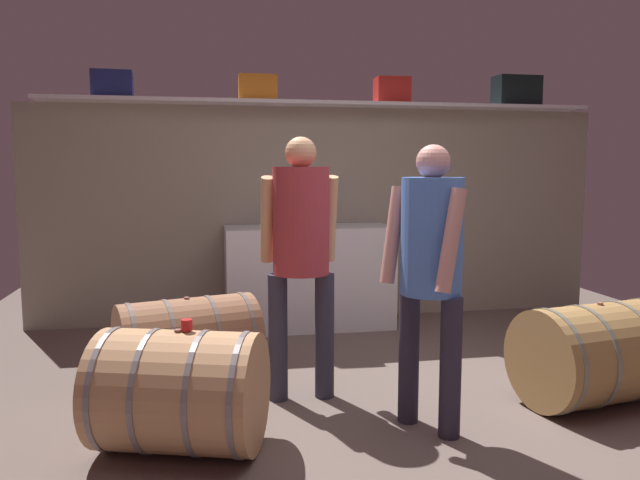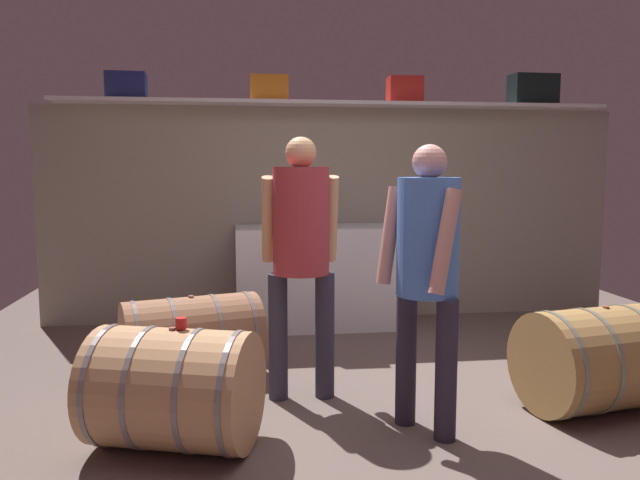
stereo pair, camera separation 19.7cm
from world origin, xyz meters
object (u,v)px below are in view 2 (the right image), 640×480
object	(u,v)px
wine_bottle_clear	(324,211)
wine_glass	(290,217)
toolcase_red	(405,90)
winemaker_pouring	(427,259)
toolcase_navy	(127,86)
toolcase_black	(533,90)
wine_barrel_far	(192,337)
work_cabinet	(319,277)
wine_bottle_amber	(330,211)
toolcase_orange	(269,89)
wine_barrel_flank	(603,358)
visitor_tasting	(301,240)
wine_barrel_near	(174,388)
tasting_cup	(181,323)

from	to	relation	value
wine_bottle_clear	wine_glass	bearing A→B (deg)	-135.28
toolcase_red	winemaker_pouring	world-z (taller)	toolcase_red
toolcase_navy	wine_glass	world-z (taller)	toolcase_navy
toolcase_black	winemaker_pouring	distance (m)	3.32
wine_barrel_far	wine_glass	bearing A→B (deg)	37.89
toolcase_red	work_cabinet	world-z (taller)	toolcase_red
wine_bottle_amber	wine_glass	world-z (taller)	wine_bottle_amber
wine_glass	wine_barrel_far	bearing A→B (deg)	-125.71
wine_bottle_clear	winemaker_pouring	world-z (taller)	winemaker_pouring
toolcase_orange	toolcase_red	xyz separation A→B (m)	(1.24, 0.00, 0.01)
work_cabinet	wine_barrel_flank	bearing A→B (deg)	-56.76
toolcase_navy	wine_barrel_flank	size ratio (longest dim) A/B	0.33
toolcase_orange	visitor_tasting	xyz separation A→B (m)	(0.08, -1.92, -1.14)
wine_glass	visitor_tasting	world-z (taller)	visitor_tasting
wine_bottle_clear	visitor_tasting	distance (m)	1.90
toolcase_orange	wine_bottle_amber	size ratio (longest dim) A/B	1.07
work_cabinet	visitor_tasting	xyz separation A→B (m)	(-0.34, -1.72, 0.53)
toolcase_navy	visitor_tasting	distance (m)	2.59
toolcase_orange	wine_glass	size ratio (longest dim) A/B	2.17
toolcase_navy	wine_bottle_amber	world-z (taller)	toolcase_navy
toolcase_red	work_cabinet	size ratio (longest dim) A/B	0.21
wine_barrel_near	winemaker_pouring	size ratio (longest dim) A/B	0.62
toolcase_navy	toolcase_red	world-z (taller)	toolcase_red
wine_glass	tasting_cup	bearing A→B (deg)	-108.97
work_cabinet	wine_bottle_clear	distance (m)	0.60
wine_bottle_clear	tasting_cup	bearing A→B (deg)	-113.54
wine_bottle_amber	wine_barrel_flank	size ratio (longest dim) A/B	0.31
toolcase_red	toolcase_black	xyz separation A→B (m)	(1.24, 0.00, 0.02)
work_cabinet	wine_barrel_near	distance (m)	2.56
toolcase_red	wine_barrel_near	size ratio (longest dim) A/B	0.32
tasting_cup	wine_bottle_clear	bearing A→B (deg)	66.46
toolcase_red	wine_bottle_clear	distance (m)	1.34
toolcase_navy	tasting_cup	xyz separation A→B (m)	(0.64, -2.53, -1.48)
wine_barrel_near	tasting_cup	distance (m)	0.34
wine_bottle_clear	wine_barrel_flank	world-z (taller)	wine_bottle_clear
wine_barrel_flank	wine_bottle_amber	bearing A→B (deg)	112.53
wine_barrel_flank	wine_bottle_clear	bearing A→B (deg)	109.93
tasting_cup	visitor_tasting	world-z (taller)	visitor_tasting
wine_glass	tasting_cup	size ratio (longest dim) A/B	2.71
wine_bottle_clear	tasting_cup	size ratio (longest dim) A/B	5.10
wine_bottle_clear	wine_bottle_amber	bearing A→B (deg)	-85.37
wine_barrel_near	visitor_tasting	bearing A→B (deg)	58.01
toolcase_orange	wine_glass	bearing A→B (deg)	-68.24
wine_barrel_far	winemaker_pouring	size ratio (longest dim) A/B	0.66
toolcase_orange	winemaker_pouring	world-z (taller)	toolcase_orange
winemaker_pouring	wine_barrel_flank	bearing A→B (deg)	-113.97
toolcase_navy	toolcase_orange	bearing A→B (deg)	-3.46
toolcase_red	wine_bottle_clear	size ratio (longest dim) A/B	1.07
wine_bottle_clear	wine_barrel_flank	bearing A→B (deg)	-59.45
winemaker_pouring	visitor_tasting	bearing A→B (deg)	13.20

